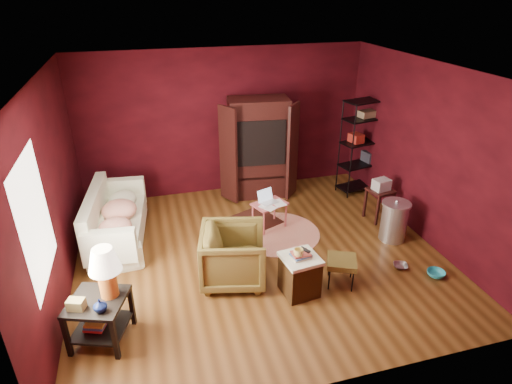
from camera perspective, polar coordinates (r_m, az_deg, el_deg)
room at (r=6.05m, az=0.18°, el=2.51°), size 5.54×5.04×2.84m
sofa at (r=7.27m, az=-18.42°, el=-3.73°), size 0.64×1.91×0.74m
armchair at (r=6.01m, az=-3.01°, el=-8.15°), size 1.00×1.04×0.90m
pet_bowl_steel at (r=6.78m, az=18.80°, el=-8.77°), size 0.22×0.12×0.21m
pet_bowl_turquoise at (r=6.77m, az=22.99°, el=-9.40°), size 0.27×0.12×0.26m
vase at (r=5.12m, az=-20.09°, el=-14.04°), size 0.19×0.19×0.15m
mug at (r=5.59m, az=5.70°, el=-7.93°), size 0.14×0.11×0.13m
side_table at (r=5.26m, az=-19.89°, el=-11.82°), size 0.79×0.79×1.22m
sofa_cushions at (r=7.23m, az=-18.42°, el=-3.64°), size 0.98×2.02×0.81m
hamper at (r=5.89m, az=5.85°, el=-10.84°), size 0.53×0.53×0.67m
footstool at (r=6.10m, az=11.36°, el=-9.22°), size 0.52×0.52×0.41m
rug_round at (r=7.29m, az=2.88°, el=-5.50°), size 1.53×1.53×0.01m
rug_oriental at (r=7.54m, az=-1.35°, el=-4.23°), size 1.34×1.14×0.01m
laptop_desk at (r=7.26m, az=1.77°, el=-1.85°), size 0.65×0.57×0.68m
tv_armoire at (r=8.22m, az=0.35°, el=6.06°), size 1.51×0.90×1.93m
wire_shelving at (r=8.66m, az=14.24°, el=6.48°), size 0.98×0.58×1.87m
small_stand at (r=7.77m, az=16.30°, el=0.30°), size 0.45×0.45×0.78m
trash_can at (r=7.33m, az=17.92°, el=-3.67°), size 0.52×0.52×0.72m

